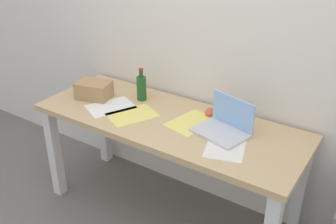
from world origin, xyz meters
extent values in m
plane|color=slate|center=(0.00, 0.00, 0.00)|extent=(8.00, 8.00, 0.00)
cube|color=silver|center=(0.00, 0.39, 1.30)|extent=(5.20, 0.08, 2.60)
cube|color=tan|center=(0.00, 0.00, 0.73)|extent=(1.72, 0.65, 0.04)
cube|color=silver|center=(-0.80, -0.27, 0.35)|extent=(0.07, 0.07, 0.71)
cube|color=silver|center=(-0.80, 0.27, 0.35)|extent=(0.07, 0.07, 0.71)
cube|color=silver|center=(0.80, 0.27, 0.35)|extent=(0.07, 0.07, 0.71)
cube|color=silver|center=(0.35, 0.01, 0.76)|extent=(0.34, 0.27, 0.02)
cube|color=#8CB7EA|center=(0.38, 0.11, 0.86)|extent=(0.29, 0.08, 0.19)
cylinder|color=#1E5123|center=(-0.31, 0.14, 0.83)|extent=(0.07, 0.07, 0.17)
cylinder|color=#1E5123|center=(-0.31, 0.14, 0.94)|extent=(0.03, 0.03, 0.05)
cylinder|color=#B21E19|center=(-0.31, 0.14, 0.97)|extent=(0.03, 0.03, 0.01)
ellipsoid|color=#D84C38|center=(0.19, 0.20, 0.76)|extent=(0.08, 0.11, 0.03)
cube|color=tan|center=(-0.60, -0.02, 0.81)|extent=(0.26, 0.21, 0.12)
cube|color=white|center=(-0.41, -0.07, 0.75)|extent=(0.32, 0.36, 0.00)
cube|color=#F4E06B|center=(-0.22, -0.08, 0.75)|extent=(0.32, 0.36, 0.00)
cube|color=white|center=(0.44, -0.09, 0.75)|extent=(0.29, 0.34, 0.00)
cube|color=#F4E06B|center=(0.15, 0.04, 0.75)|extent=(0.27, 0.33, 0.00)
camera|label=1|loc=(1.18, -1.79, 1.91)|focal=41.91mm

